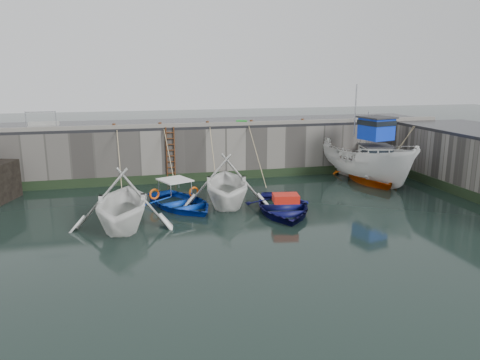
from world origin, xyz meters
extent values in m
plane|color=black|center=(0.00, 0.00, 0.00)|extent=(120.00, 120.00, 0.00)
cube|color=slate|center=(0.00, 12.50, 1.50)|extent=(30.00, 5.00, 3.00)
cube|color=black|center=(0.00, 12.50, 3.08)|extent=(30.00, 5.00, 0.16)
cube|color=slate|center=(0.00, 10.15, 3.26)|extent=(30.00, 0.30, 0.20)
cube|color=black|center=(0.00, 9.96, 0.25)|extent=(30.00, 0.08, 0.50)
cube|color=black|center=(11.96, 2.50, 0.25)|extent=(0.08, 15.00, 0.50)
cylinder|color=#3F1E0F|center=(-2.22, 9.92, 1.60)|extent=(0.07, 0.07, 3.20)
cylinder|color=#3F1E0F|center=(-1.78, 9.92, 1.60)|extent=(0.07, 0.07, 3.20)
cube|color=#3F1E0F|center=(-2.00, 9.90, 0.25)|extent=(0.44, 0.06, 0.05)
cube|color=#3F1E0F|center=(-2.00, 9.90, 0.58)|extent=(0.44, 0.06, 0.05)
cube|color=#3F1E0F|center=(-2.00, 9.90, 0.91)|extent=(0.44, 0.06, 0.05)
cube|color=#3F1E0F|center=(-2.00, 9.90, 1.24)|extent=(0.44, 0.06, 0.05)
cube|color=#3F1E0F|center=(-2.00, 9.90, 1.57)|extent=(0.44, 0.06, 0.05)
cube|color=#3F1E0F|center=(-2.00, 9.90, 1.90)|extent=(0.44, 0.06, 0.05)
cube|color=#3F1E0F|center=(-2.00, 9.90, 2.23)|extent=(0.44, 0.06, 0.05)
cube|color=#3F1E0F|center=(-2.00, 9.90, 2.56)|extent=(0.44, 0.06, 0.05)
cube|color=#3F1E0F|center=(-2.00, 9.90, 2.89)|extent=(0.44, 0.06, 0.05)
imported|color=white|center=(-4.70, 2.76, 0.00)|extent=(4.97, 5.60, 2.72)
imported|color=#0C3BBC|center=(-2.06, 4.96, 0.00)|extent=(4.74, 5.42, 0.94)
imported|color=white|center=(0.14, 5.00, 0.00)|extent=(5.26, 5.84, 2.71)
imported|color=#0B0C45|center=(2.34, 3.09, 0.00)|extent=(4.12, 5.24, 0.98)
imported|color=white|center=(9.04, 7.76, 1.07)|extent=(4.42, 7.82, 2.85)
cube|color=#0E32D3|center=(9.18, 7.17, 3.10)|extent=(1.71, 1.79, 1.20)
cube|color=black|center=(9.18, 7.17, 3.45)|extent=(1.78, 1.86, 0.28)
cube|color=#262628|center=(9.18, 7.17, 3.74)|extent=(1.95, 2.03, 0.08)
cylinder|color=#A5A8AD|center=(8.76, 8.92, 4.00)|extent=(0.08, 0.08, 3.00)
imported|color=#FF620D|center=(9.50, 7.95, 0.26)|extent=(5.31, 6.62, 1.22)
cube|color=silver|center=(9.38, 7.36, 1.47)|extent=(1.67, 1.75, 1.20)
cube|color=black|center=(9.38, 7.36, 1.82)|extent=(1.74, 1.82, 0.28)
cube|color=#262628|center=(9.38, 7.36, 2.11)|extent=(1.91, 1.99, 0.08)
cylinder|color=#A5A8AD|center=(9.74, 9.12, 2.37)|extent=(0.08, 0.08, 3.00)
cube|color=#178121|center=(2.24, 10.30, 3.30)|extent=(0.71, 0.56, 0.28)
cylinder|color=#A5A8AD|center=(-9.50, 10.60, 3.66)|extent=(0.05, 0.05, 1.00)
cylinder|color=#A5A8AD|center=(-8.00, 10.60, 3.66)|extent=(0.05, 0.05, 1.00)
cylinder|color=#A5A8AD|center=(-8.75, 10.60, 4.12)|extent=(1.50, 0.05, 0.05)
cube|color=gray|center=(-8.75, 11.10, 3.25)|extent=(1.60, 0.35, 0.18)
cube|color=gray|center=(-8.75, 11.45, 3.43)|extent=(1.60, 0.35, 0.18)
cylinder|color=#3F1E0F|center=(-5.00, 10.25, 3.30)|extent=(0.18, 0.18, 0.28)
cylinder|color=#3F1E0F|center=(-2.50, 10.25, 3.30)|extent=(0.18, 0.18, 0.28)
cylinder|color=#3F1E0F|center=(0.20, 10.25, 3.30)|extent=(0.18, 0.18, 0.28)
cylinder|color=#3F1E0F|center=(2.80, 10.25, 3.30)|extent=(0.18, 0.18, 0.28)
cylinder|color=#3F1E0F|center=(6.00, 10.25, 3.30)|extent=(0.18, 0.18, 0.28)
camera|label=1|loc=(-4.43, -16.24, 6.29)|focal=35.00mm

